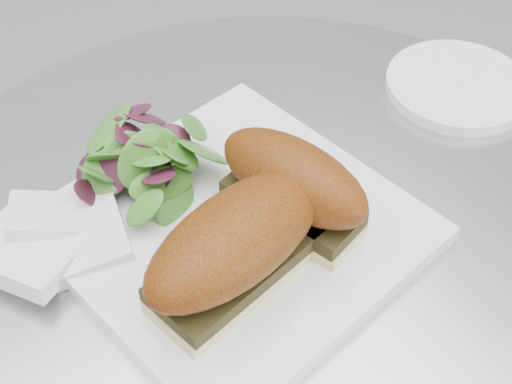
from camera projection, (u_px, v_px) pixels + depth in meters
table at (270, 379)px, 0.80m from camera, size 0.70×0.70×0.73m
plate at (233, 229)px, 0.61m from camera, size 0.31×0.31×0.02m
sandwich_left at (237, 245)px, 0.54m from camera, size 0.18×0.11×0.08m
sandwich_right at (293, 185)px, 0.58m from camera, size 0.10×0.15×0.08m
salad at (144, 165)px, 0.62m from camera, size 0.12×0.12×0.05m
napkin at (60, 249)px, 0.60m from camera, size 0.14×0.14×0.02m
saucer at (457, 86)px, 0.75m from camera, size 0.15×0.15×0.01m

